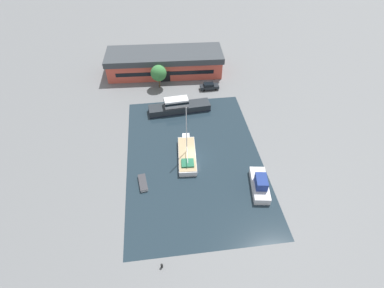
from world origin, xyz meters
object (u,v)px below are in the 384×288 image
object	(u,v)px
quay_tree_near_building	(159,73)
motor_cruiser	(179,106)
parked_car	(209,86)
sailboat_moored	(187,155)
warehouse_building	(165,62)
cabin_boat	(260,184)
small_dinghy	(143,183)

from	to	relation	value
quay_tree_near_building	motor_cruiser	world-z (taller)	quay_tree_near_building
quay_tree_near_building	parked_car	xyz separation A→B (m)	(11.95, -2.42, -3.06)
sailboat_moored	motor_cruiser	size ratio (longest dim) A/B	0.81
sailboat_moored	parked_car	bearing A→B (deg)	74.37
warehouse_building	quay_tree_near_building	xyz separation A→B (m)	(-1.84, -7.15, 1.06)
quay_tree_near_building	motor_cruiser	size ratio (longest dim) A/B	0.42
quay_tree_near_building	warehouse_building	bearing A→B (deg)	75.60
parked_car	cabin_boat	distance (m)	31.41
sailboat_moored	quay_tree_near_building	bearing A→B (deg)	103.07
parked_car	small_dinghy	world-z (taller)	parked_car
quay_tree_near_building	small_dinghy	distance (m)	30.76
motor_cruiser	cabin_boat	distance (m)	26.20
sailboat_moored	motor_cruiser	xyz separation A→B (m)	(-0.18, 14.69, 0.50)
quay_tree_near_building	cabin_boat	xyz separation A→B (m)	(15.32, -33.65, -2.88)
warehouse_building	parked_car	size ratio (longest dim) A/B	6.57
parked_car	motor_cruiser	distance (m)	11.25
warehouse_building	sailboat_moored	world-z (taller)	sailboat_moored
quay_tree_near_building	cabin_boat	world-z (taller)	quay_tree_near_building
parked_car	cabin_boat	xyz separation A→B (m)	(3.37, -31.23, 0.18)
small_dinghy	cabin_boat	world-z (taller)	cabin_boat
motor_cruiser	small_dinghy	world-z (taller)	motor_cruiser
quay_tree_near_building	parked_car	bearing A→B (deg)	-11.45
motor_cruiser	small_dinghy	bearing A→B (deg)	153.45
warehouse_building	motor_cruiser	world-z (taller)	warehouse_building
parked_car	motor_cruiser	world-z (taller)	motor_cruiser
sailboat_moored	warehouse_building	bearing A→B (deg)	97.82
parked_car	quay_tree_near_building	bearing A→B (deg)	-102.24
sailboat_moored	cabin_boat	distance (m)	14.41
cabin_boat	quay_tree_near_building	bearing A→B (deg)	123.10
parked_car	sailboat_moored	bearing A→B (deg)	-20.48
quay_tree_near_building	sailboat_moored	bearing A→B (deg)	-80.98
quay_tree_near_building	sailboat_moored	xyz separation A→B (m)	(3.94, -24.82, -3.24)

